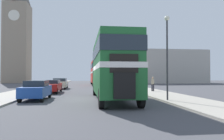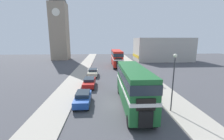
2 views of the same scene
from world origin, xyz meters
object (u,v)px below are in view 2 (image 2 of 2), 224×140
Objects in this scene: car_parked_near at (83,98)px; church_tower at (59,18)px; bus_distant at (117,57)px; pedestrian_walking at (158,80)px; street_lamp at (174,74)px; car_parked_mid at (89,82)px; car_parked_far at (93,72)px; double_decker_bus at (133,84)px.

car_parked_near is 0.14× the size of church_tower.
bus_distant reaches higher than car_parked_near.
car_parked_near is at bearing -71.71° from church_tower.
street_lamp is (-1.69, -8.59, 2.95)m from pedestrian_walking.
bus_distant is at bearing 71.76° from car_parked_mid.
street_lamp is (9.14, -8.99, 3.24)m from car_parked_mid.
car_parked_far is (-5.81, -10.93, -1.87)m from bus_distant.
bus_distant is at bearing -39.14° from church_tower.
pedestrian_walking is (4.92, -18.35, -1.62)m from bus_distant.
car_parked_far is 13.05m from pedestrian_walking.
pedestrian_walking reaches higher than car_parked_mid.
car_parked_far is (-5.38, 14.44, -1.84)m from double_decker_bus.
church_tower is (-13.55, 26.70, 14.07)m from car_parked_far.
pedestrian_walking is 0.27× the size of street_lamp.
double_decker_bus is 25.38m from bus_distant.
bus_distant is at bearing 62.00° from car_parked_far.
double_decker_bus is 15.52m from car_parked_far.
double_decker_bus is 6.62× the size of pedestrian_walking.
street_lamp reaches higher than car_parked_far.
double_decker_bus is 2.28× the size of car_parked_mid.
street_lamp is 0.20× the size of church_tower.
street_lamp is (3.22, -26.94, 1.33)m from bus_distant.
car_parked_near is (-5.60, 0.80, -1.85)m from double_decker_bus.
car_parked_far is 2.77× the size of pedestrian_walking.
bus_distant is at bearing 89.02° from double_decker_bus.
car_parked_far is (0.22, 13.63, 0.01)m from car_parked_near.
bus_distant is at bearing 76.20° from car_parked_near.
pedestrian_walking is (10.73, -7.42, 0.25)m from car_parked_far.
street_lamp is at bearing -14.36° from car_parked_near.
pedestrian_walking is at bearing -2.16° from car_parked_mid.
street_lamp is 49.52m from church_tower.
car_parked_far is 0.74× the size of street_lamp.
car_parked_near is 10.08m from street_lamp.
street_lamp reaches higher than double_decker_bus.
car_parked_mid is at bearing 177.84° from pedestrian_walking.
church_tower reaches higher than car_parked_far.
car_parked_near is 2.60× the size of pedestrian_walking.
pedestrian_walking is (10.95, 6.22, 0.25)m from car_parked_near.
double_decker_bus is 2.54× the size of car_parked_near.
car_parked_mid is at bearing 88.96° from car_parked_near.
church_tower is (-13.33, 40.33, 14.08)m from car_parked_near.
bus_distant is 1.84× the size of street_lamp.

